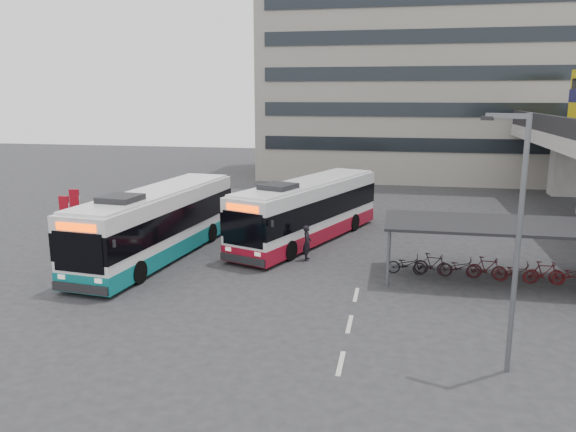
% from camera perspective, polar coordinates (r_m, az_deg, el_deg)
% --- Properties ---
extents(ground, '(120.00, 120.00, 0.00)m').
position_cam_1_polar(ground, '(23.25, 0.72, -7.59)').
color(ground, '#28282B').
rests_on(ground, ground).
extents(bike_shelter, '(10.00, 4.00, 2.54)m').
position_cam_1_polar(bike_shelter, '(25.78, 20.91, -3.39)').
color(bike_shelter, '#595B60').
rests_on(bike_shelter, ground).
extents(office_block, '(30.00, 15.00, 25.00)m').
position_cam_1_polar(office_block, '(57.73, 13.74, 16.52)').
color(office_block, gray).
rests_on(office_block, ground).
extents(road_markings, '(0.15, 7.60, 0.01)m').
position_cam_1_polar(road_markings, '(20.18, 6.27, -10.84)').
color(road_markings, beige).
rests_on(road_markings, ground).
extents(bus_main, '(6.69, 12.15, 3.55)m').
position_cam_1_polar(bus_main, '(30.68, 2.02, 0.51)').
color(bus_main, white).
rests_on(bus_main, ground).
extents(bus_teal, '(3.90, 12.40, 3.61)m').
position_cam_1_polar(bus_teal, '(28.25, -13.07, -0.78)').
color(bus_teal, white).
rests_on(bus_teal, ground).
extents(pedestrian, '(0.46, 0.66, 1.72)m').
position_cam_1_polar(pedestrian, '(27.18, 1.95, -2.74)').
color(pedestrian, black).
rests_on(pedestrian, ground).
extents(lamp_post, '(1.26, 0.56, 7.43)m').
position_cam_1_polar(lamp_post, '(16.73, 22.12, -1.32)').
color(lamp_post, '#595B60').
rests_on(lamp_post, ground).
extents(sign_totem_mid, '(0.56, 0.17, 2.60)m').
position_cam_1_polar(sign_totem_mid, '(32.36, -21.68, -0.30)').
color(sign_totem_mid, '#A10918').
rests_on(sign_totem_mid, ground).
extents(sign_totem_north, '(0.57, 0.24, 2.63)m').
position_cam_1_polar(sign_totem_north, '(34.22, -20.78, 0.45)').
color(sign_totem_north, '#A10918').
rests_on(sign_totem_north, ground).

